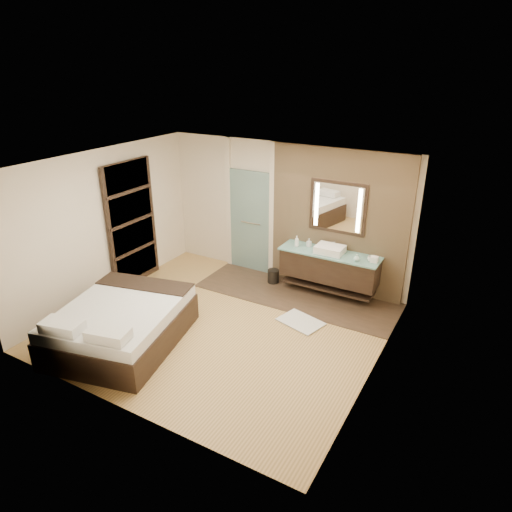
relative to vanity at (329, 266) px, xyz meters
The scene contains 15 objects.
floor 2.29m from the vanity, 119.83° to the right, with size 5.00×5.00×0.00m, color olive.
tile_strip 0.83m from the vanity, 147.54° to the right, with size 3.80×1.30×0.01m, color #33271C.
stone_wall 0.82m from the vanity, 90.00° to the left, with size 2.60×0.08×2.70m, color tan.
vanity is the anchor object (origin of this frame).
mirror_unit 1.10m from the vanity, 90.00° to the left, with size 1.06×0.04×0.96m.
frosted_door 1.95m from the vanity, behind, with size 1.10×0.12×2.70m.
shoji_partition 3.82m from the vanity, 159.50° to the right, with size 0.06×1.20×2.40m.
bed 3.79m from the vanity, 125.52° to the right, with size 2.08×2.39×0.80m.
bath_mat 1.30m from the vanity, 90.90° to the right, with size 0.72×0.50×0.02m, color silver.
waste_bin 1.20m from the vanity, behind, with size 0.22×0.22×0.28m, color black.
tissue_box 0.89m from the vanity, ahead, with size 0.12×0.12×0.10m, color white.
soap_bottle_a 0.76m from the vanity, behind, with size 0.08×0.08×0.21m, color white.
soap_bottle_b 0.58m from the vanity, behind, with size 0.07×0.07×0.16m, color #B2B2B2.
soap_bottle_c 0.66m from the vanity, 15.30° to the right, with size 0.10×0.10×0.13m, color silver.
cup 0.83m from the vanity, ahead, with size 0.12×0.12×0.09m, color silver.
Camera 1 is at (3.69, -5.38, 4.09)m, focal length 32.00 mm.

